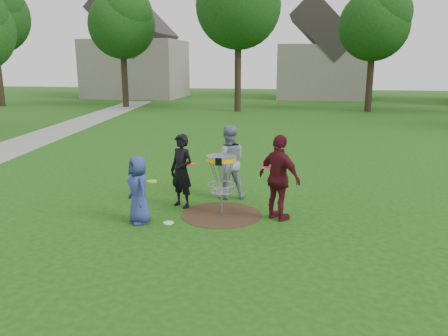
% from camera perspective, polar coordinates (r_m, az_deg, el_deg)
% --- Properties ---
extents(ground, '(100.00, 100.00, 0.00)m').
position_cam_1_polar(ground, '(9.78, -0.33, -6.11)').
color(ground, '#19470F').
rests_on(ground, ground).
extents(dirt_patch, '(1.80, 1.80, 0.01)m').
position_cam_1_polar(dirt_patch, '(9.78, -0.33, -6.09)').
color(dirt_patch, '#47331E').
rests_on(dirt_patch, ground).
extents(concrete_path, '(7.75, 39.92, 0.02)m').
position_cam_1_polar(concrete_path, '(20.96, -23.69, 3.36)').
color(concrete_path, '#9E9E99').
rests_on(concrete_path, ground).
extents(player_blue, '(0.81, 0.83, 1.44)m').
position_cam_1_polar(player_blue, '(9.27, -11.08, -2.80)').
color(player_blue, navy).
rests_on(player_blue, ground).
extents(player_black, '(0.75, 0.66, 1.72)m').
position_cam_1_polar(player_black, '(10.14, -5.56, -0.38)').
color(player_black, black).
rests_on(player_black, ground).
extents(player_grey, '(1.06, 0.93, 1.84)m').
position_cam_1_polar(player_grey, '(10.76, 0.54, 0.80)').
color(player_grey, gray).
rests_on(player_grey, ground).
extents(player_maroon, '(1.13, 1.01, 1.85)m').
position_cam_1_polar(player_maroon, '(9.30, 7.23, -1.30)').
color(player_maroon, '#50121B').
rests_on(player_maroon, ground).
extents(disc_on_grass, '(0.22, 0.22, 0.02)m').
position_cam_1_polar(disc_on_grass, '(9.34, -7.26, -7.12)').
color(disc_on_grass, silver).
rests_on(disc_on_grass, ground).
extents(disc_golf_basket, '(0.66, 0.67, 1.38)m').
position_cam_1_polar(disc_golf_basket, '(9.49, -0.33, -0.30)').
color(disc_golf_basket, '#9EA0A5').
rests_on(disc_golf_basket, ground).
extents(held_discs, '(2.55, 1.90, 0.27)m').
position_cam_1_polar(held_discs, '(9.68, -1.91, 0.16)').
color(held_discs, '#A8F81B').
rests_on(held_discs, ground).
extents(tree_row, '(51.20, 17.42, 9.90)m').
position_cam_1_polar(tree_row, '(29.89, 8.53, 18.95)').
color(tree_row, '#38281C').
rests_on(tree_row, ground).
extents(house_row, '(44.50, 10.65, 11.62)m').
position_cam_1_polar(house_row, '(42.23, 15.21, 14.19)').
color(house_row, gray).
rests_on(house_row, ground).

